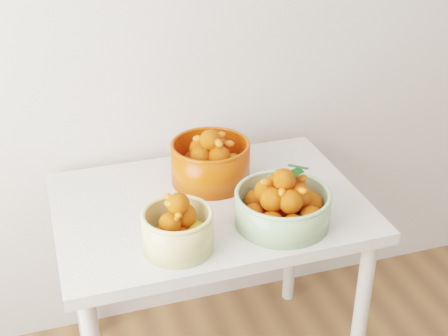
{
  "coord_description": "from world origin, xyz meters",
  "views": [
    {
      "loc": [
        -0.93,
        -0.06,
        1.83
      ],
      "look_at": [
        -0.42,
        1.51,
        0.92
      ],
      "focal_mm": 50.0,
      "sensor_mm": 36.0,
      "label": 1
    }
  ],
  "objects_px": {
    "table": "(210,226)",
    "bowl_cream": "(178,229)",
    "bowl_orange": "(210,161)",
    "bowl_green": "(283,204)"
  },
  "relations": [
    {
      "from": "table",
      "to": "bowl_orange",
      "type": "distance_m",
      "value": 0.22
    },
    {
      "from": "bowl_green",
      "to": "table",
      "type": "bearing_deg",
      "value": 134.72
    },
    {
      "from": "bowl_green",
      "to": "bowl_orange",
      "type": "xyz_separation_m",
      "value": [
        -0.14,
        0.31,
        0.01
      ]
    },
    {
      "from": "table",
      "to": "bowl_green",
      "type": "relative_size",
      "value": 2.57
    },
    {
      "from": "bowl_cream",
      "to": "bowl_orange",
      "type": "relative_size",
      "value": 0.73
    },
    {
      "from": "table",
      "to": "bowl_orange",
      "type": "bearing_deg",
      "value": 71.31
    },
    {
      "from": "bowl_cream",
      "to": "bowl_green",
      "type": "distance_m",
      "value": 0.34
    },
    {
      "from": "bowl_cream",
      "to": "bowl_orange",
      "type": "height_order",
      "value": "bowl_orange"
    },
    {
      "from": "bowl_green",
      "to": "bowl_orange",
      "type": "relative_size",
      "value": 1.2
    },
    {
      "from": "table",
      "to": "bowl_cream",
      "type": "relative_size",
      "value": 4.23
    }
  ]
}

